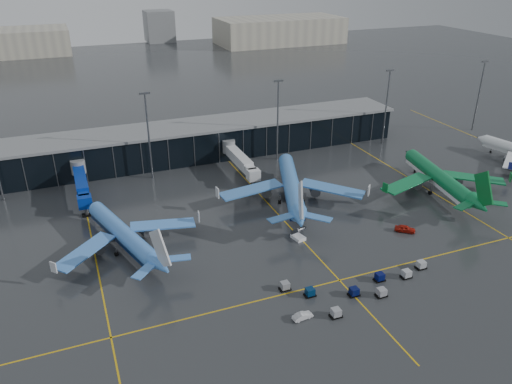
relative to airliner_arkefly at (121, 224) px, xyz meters
name	(u,v)px	position (x,y,z in m)	size (l,w,h in m)	color
ground	(265,253)	(28.54, -13.61, -6.11)	(600.00, 600.00, 0.00)	#282B2D
terminal_pier	(191,141)	(28.54, 48.39, -0.69)	(142.00, 17.00, 10.70)	black
jet_bridges	(81,183)	(-6.46, 29.37, -1.56)	(94.00, 27.50, 7.20)	#595B60
flood_masts	(216,125)	(33.54, 36.39, 7.70)	(203.00, 0.50, 25.50)	#595B60
distant_hangars	(182,34)	(78.48, 256.46, 2.68)	(260.00, 71.00, 22.00)	#B2AD99
taxi_lines	(286,223)	(38.54, -3.00, -6.10)	(220.00, 120.00, 0.02)	gold
airliner_arkefly	(121,224)	(0.00, 0.00, 0.00)	(34.93, 39.78, 12.22)	#4586E2
airliner_klm_near	(291,176)	(45.04, 8.14, 0.93)	(40.24, 45.83, 14.08)	#3D7BCA
airliner_aer_lingus	(440,168)	(85.19, -1.51, 0.51)	(37.87, 43.13, 13.25)	#0D713B
baggage_carts	(360,286)	(40.74, -32.74, -5.35)	(31.75, 12.28, 1.70)	black
mobile_airstair	(298,236)	(37.94, -10.92, -5.34)	(2.81, 3.59, 3.45)	white
service_van_red	(405,229)	(62.91, -17.31, -5.30)	(1.91, 4.76, 1.62)	#A7170C
service_van_white	(303,316)	(26.33, -36.38, -5.47)	(1.35, 3.88, 1.28)	silver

